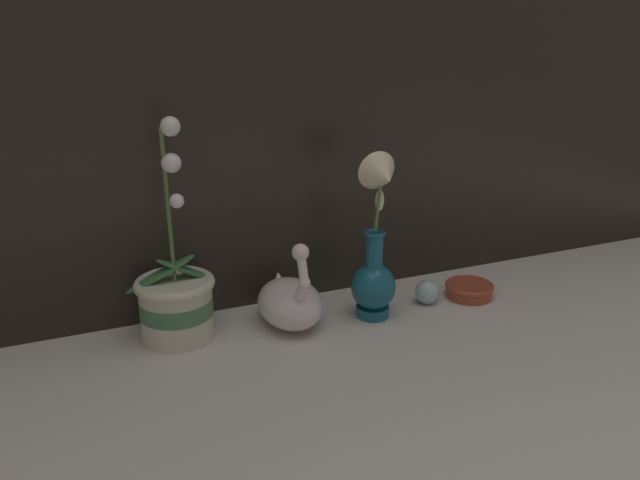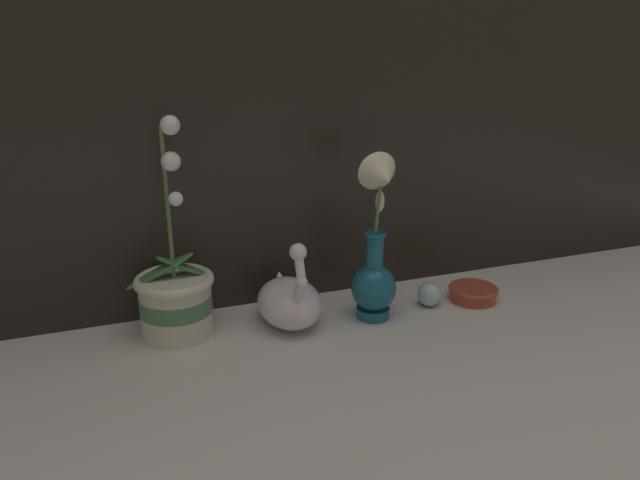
{
  "view_description": "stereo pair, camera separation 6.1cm",
  "coord_description": "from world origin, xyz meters",
  "px_view_note": "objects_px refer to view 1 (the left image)",
  "views": [
    {
      "loc": [
        -0.5,
        -0.99,
        0.6
      ],
      "look_at": [
        -0.04,
        0.11,
        0.17
      ],
      "focal_mm": 35.0,
      "sensor_mm": 36.0,
      "label": 1
    },
    {
      "loc": [
        -0.44,
        -1.01,
        0.6
      ],
      "look_at": [
        -0.04,
        0.11,
        0.17
      ],
      "focal_mm": 35.0,
      "sensor_mm": 36.0,
      "label": 2
    }
  ],
  "objects_px": {
    "blue_vase": "(376,259)",
    "orchid_potted_plant": "(176,299)",
    "swan_figurine": "(290,300)",
    "amber_dish": "(469,289)",
    "glass_sphere": "(427,292)"
  },
  "relations": [
    {
      "from": "blue_vase",
      "to": "orchid_potted_plant",
      "type": "bearing_deg",
      "value": 169.91
    },
    {
      "from": "amber_dish",
      "to": "glass_sphere",
      "type": "bearing_deg",
      "value": 175.89
    },
    {
      "from": "orchid_potted_plant",
      "to": "blue_vase",
      "type": "relative_size",
      "value": 1.22
    },
    {
      "from": "swan_figurine",
      "to": "blue_vase",
      "type": "bearing_deg",
      "value": -12.84
    },
    {
      "from": "swan_figurine",
      "to": "glass_sphere",
      "type": "height_order",
      "value": "swan_figurine"
    },
    {
      "from": "amber_dish",
      "to": "swan_figurine",
      "type": "bearing_deg",
      "value": 175.63
    },
    {
      "from": "amber_dish",
      "to": "blue_vase",
      "type": "bearing_deg",
      "value": -178.22
    },
    {
      "from": "swan_figurine",
      "to": "blue_vase",
      "type": "distance_m",
      "value": 0.2
    },
    {
      "from": "glass_sphere",
      "to": "amber_dish",
      "type": "distance_m",
      "value": 0.11
    },
    {
      "from": "orchid_potted_plant",
      "to": "amber_dish",
      "type": "xyz_separation_m",
      "value": [
        0.65,
        -0.06,
        -0.06
      ]
    },
    {
      "from": "blue_vase",
      "to": "glass_sphere",
      "type": "height_order",
      "value": "blue_vase"
    },
    {
      "from": "glass_sphere",
      "to": "blue_vase",
      "type": "bearing_deg",
      "value": -173.7
    },
    {
      "from": "orchid_potted_plant",
      "to": "amber_dish",
      "type": "relative_size",
      "value": 3.94
    },
    {
      "from": "glass_sphere",
      "to": "amber_dish",
      "type": "relative_size",
      "value": 0.49
    },
    {
      "from": "glass_sphere",
      "to": "amber_dish",
      "type": "height_order",
      "value": "glass_sphere"
    }
  ]
}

